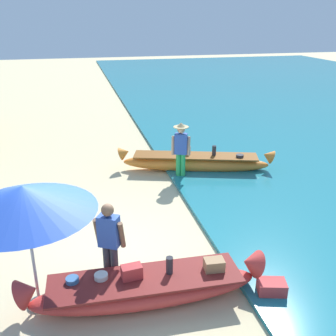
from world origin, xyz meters
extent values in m
plane|color=beige|center=(0.00, 0.00, 0.00)|extent=(80.00, 80.00, 0.00)
ellipsoid|color=red|center=(0.64, -1.39, 0.23)|extent=(3.88, 0.96, 0.46)
cone|color=red|center=(-1.24, -1.33, 0.51)|extent=(0.45, 0.52, 0.57)
cone|color=red|center=(2.51, -1.45, 0.51)|extent=(0.45, 0.52, 0.57)
cube|color=maroon|center=(0.64, -1.39, 0.46)|extent=(3.26, 0.96, 0.04)
cube|color=#9E754C|center=(1.83, -1.44, 0.57)|extent=(0.36, 0.26, 0.22)
cylinder|color=#2D2D33|center=(1.06, -1.35, 0.63)|extent=(0.12, 0.12, 0.33)
cube|color=#B73333|center=(0.42, -1.32, 0.59)|extent=(0.36, 0.24, 0.25)
cylinder|color=silver|center=(-0.08, -1.22, 0.51)|extent=(0.23, 0.23, 0.10)
cylinder|color=#386699|center=(-0.55, -1.21, 0.51)|extent=(0.22, 0.22, 0.10)
ellipsoid|color=orange|center=(3.24, 4.14, 0.26)|extent=(4.54, 2.03, 0.51)
cone|color=orange|center=(1.13, 4.80, 0.56)|extent=(0.52, 0.52, 0.49)
cone|color=orange|center=(5.36, 3.47, 0.56)|extent=(0.52, 0.52, 0.49)
cube|color=brown|center=(3.24, 4.14, 0.51)|extent=(3.85, 1.83, 0.04)
cylinder|color=#2D2D33|center=(4.51, 3.64, 0.56)|extent=(0.23, 0.23, 0.10)
cylinder|color=#2D2D33|center=(3.80, 4.01, 0.67)|extent=(0.13, 0.13, 0.32)
cylinder|color=silver|center=(3.06, 4.28, 0.66)|extent=(0.13, 0.13, 0.28)
cylinder|color=green|center=(2.71, 3.65, 0.39)|extent=(0.14, 0.14, 0.79)
cylinder|color=green|center=(2.58, 3.70, 0.39)|extent=(0.14, 0.14, 0.79)
cube|color=#3356B2|center=(2.64, 3.68, 1.09)|extent=(0.42, 0.34, 0.61)
cylinder|color=tan|center=(2.85, 3.57, 1.04)|extent=(0.16, 0.22, 0.56)
cylinder|color=tan|center=(2.42, 3.74, 1.04)|extent=(0.16, 0.22, 0.56)
sphere|color=tan|center=(2.64, 3.68, 1.52)|extent=(0.22, 0.22, 0.22)
cylinder|color=tan|center=(2.64, 3.68, 1.60)|extent=(0.44, 0.44, 0.02)
cone|color=tan|center=(2.64, 3.68, 1.67)|extent=(0.26, 0.26, 0.12)
cylinder|color=#333842|center=(0.06, -0.74, 0.41)|extent=(0.14, 0.14, 0.81)
cylinder|color=#333842|center=(0.18, -0.81, 0.41)|extent=(0.14, 0.14, 0.81)
cube|color=#3356B2|center=(0.12, -0.77, 1.10)|extent=(0.42, 0.37, 0.58)
cylinder|color=brown|center=(-0.07, -0.64, 1.05)|extent=(0.18, 0.22, 0.53)
cylinder|color=brown|center=(0.33, -0.87, 1.05)|extent=(0.18, 0.22, 0.53)
sphere|color=brown|center=(0.12, -0.77, 1.51)|extent=(0.22, 0.22, 0.22)
cylinder|color=#B7B7BC|center=(-1.13, -1.06, 1.10)|extent=(0.05, 0.05, 2.20)
cone|color=blue|center=(-1.13, -1.06, 2.00)|extent=(2.20, 2.20, 0.43)
cylinder|color=#333338|center=(-1.13, -1.06, 0.03)|extent=(0.36, 0.36, 0.06)
cube|color=#C63838|center=(2.77, -1.79, 0.16)|extent=(0.55, 0.44, 0.32)
camera|label=1|loc=(-0.26, -6.71, 4.59)|focal=41.60mm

